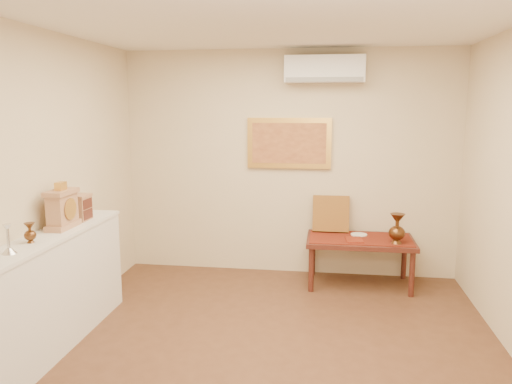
% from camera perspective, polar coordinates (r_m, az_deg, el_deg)
% --- Properties ---
extents(floor, '(4.50, 4.50, 0.00)m').
position_cam_1_polar(floor, '(4.28, 1.07, -18.65)').
color(floor, brown).
rests_on(floor, ground).
extents(ceiling, '(4.50, 4.50, 0.00)m').
position_cam_1_polar(ceiling, '(3.82, 1.21, 19.78)').
color(ceiling, white).
rests_on(ceiling, ground).
extents(wall_back, '(4.00, 0.02, 2.70)m').
position_cam_1_polar(wall_back, '(6.04, 3.80, 3.25)').
color(wall_back, beige).
rests_on(wall_back, ground).
extents(wall_front, '(4.00, 0.02, 2.70)m').
position_cam_1_polar(wall_front, '(1.70, -8.64, -14.21)').
color(wall_front, beige).
rests_on(wall_front, ground).
extents(wall_left, '(0.02, 4.50, 2.70)m').
position_cam_1_polar(wall_left, '(4.53, -24.87, 0.14)').
color(wall_left, beige).
rests_on(wall_left, ground).
extents(candlestick, '(0.10, 0.10, 0.22)m').
position_cam_1_polar(candlestick, '(4.04, -26.47, -4.84)').
color(candlestick, silver).
rests_on(candlestick, display_ledge).
extents(brass_urn_small, '(0.09, 0.09, 0.21)m').
position_cam_1_polar(brass_urn_small, '(4.29, -24.44, -3.95)').
color(brass_urn_small, brown).
rests_on(brass_urn_small, display_ledge).
extents(table_cloth, '(1.14, 0.59, 0.01)m').
position_cam_1_polar(table_cloth, '(5.82, 11.83, -5.18)').
color(table_cloth, maroon).
rests_on(table_cloth, low_table).
extents(brass_urn_tall, '(0.18, 0.18, 0.40)m').
position_cam_1_polar(brass_urn_tall, '(5.64, 15.83, -3.67)').
color(brass_urn_tall, brown).
rests_on(brass_urn_tall, table_cloth).
extents(plate, '(0.19, 0.19, 0.01)m').
position_cam_1_polar(plate, '(5.93, 11.68, -4.79)').
color(plate, white).
rests_on(plate, table_cloth).
extents(menu, '(0.20, 0.26, 0.01)m').
position_cam_1_polar(menu, '(5.70, 11.17, -5.38)').
color(menu, maroon).
rests_on(menu, table_cloth).
extents(cushion, '(0.43, 0.19, 0.44)m').
position_cam_1_polar(cushion, '(6.01, 8.55, -2.45)').
color(cushion, maroon).
rests_on(cushion, table_cloth).
extents(display_ledge, '(0.37, 2.02, 0.98)m').
position_cam_1_polar(display_ledge, '(4.64, -22.25, -10.41)').
color(display_ledge, silver).
rests_on(display_ledge, floor).
extents(mantel_clock, '(0.17, 0.36, 0.41)m').
position_cam_1_polar(mantel_clock, '(4.67, -21.25, -1.79)').
color(mantel_clock, tan).
rests_on(mantel_clock, display_ledge).
extents(wooden_chest, '(0.16, 0.21, 0.24)m').
position_cam_1_polar(wooden_chest, '(4.95, -19.45, -1.66)').
color(wooden_chest, tan).
rests_on(wooden_chest, display_ledge).
extents(low_table, '(1.20, 0.70, 0.55)m').
position_cam_1_polar(low_table, '(5.84, 11.80, -5.84)').
color(low_table, '#4B1E16').
rests_on(low_table, floor).
extents(painting, '(1.00, 0.06, 0.60)m').
position_cam_1_polar(painting, '(5.99, 3.80, 5.59)').
color(painting, gold).
rests_on(painting, wall_back).
extents(ac_unit, '(0.90, 0.25, 0.30)m').
position_cam_1_polar(ac_unit, '(5.87, 7.83, 13.73)').
color(ac_unit, silver).
rests_on(ac_unit, wall_back).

